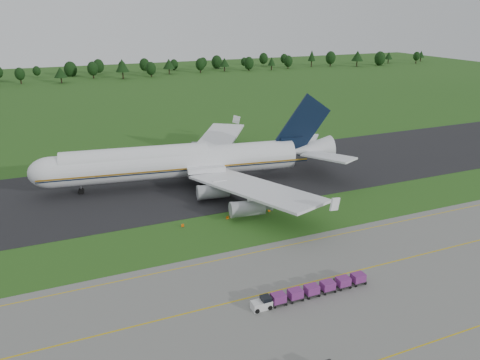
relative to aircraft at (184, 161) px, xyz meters
name	(u,v)px	position (x,y,z in m)	size (l,w,h in m)	color
ground	(223,231)	(-0.72, -27.32, -5.88)	(600.00, 600.00, 0.00)	#245018
apron	(318,340)	(-0.72, -61.32, -5.85)	(300.00, 52.00, 0.06)	slate
taxiway	(181,184)	(-0.72, 0.68, -5.84)	(300.00, 40.00, 0.08)	black
apron_markings	(292,309)	(-0.72, -54.30, -5.82)	(300.00, 30.20, 0.01)	gold
tree_line	(81,70)	(-5.44, 192.44, 0.36)	(523.52, 23.01, 11.84)	black
aircraft	(184,161)	(0.00, 0.00, 0.00)	(73.67, 70.84, 20.61)	white
baggage_train	(310,291)	(3.27, -52.40, -4.92)	(18.97, 1.72, 1.65)	silver
utility_cart	(340,282)	(9.06, -51.70, -5.34)	(2.00, 1.47, 0.99)	#2B3324
edge_markers	(227,218)	(2.14, -22.57, -5.61)	(19.25, 0.30, 0.60)	#E25107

